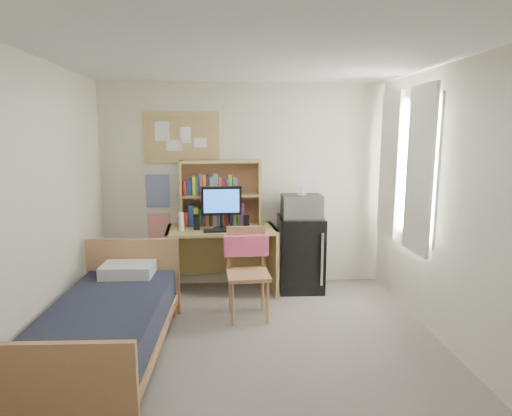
{
  "coord_description": "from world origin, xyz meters",
  "views": [
    {
      "loc": [
        -0.24,
        -3.39,
        1.96
      ],
      "look_at": [
        0.09,
        1.2,
        1.16
      ],
      "focal_mm": 30.0,
      "sensor_mm": 36.0,
      "label": 1
    }
  ],
  "objects": [
    {
      "name": "floor",
      "position": [
        0.0,
        0.0,
        -0.01
      ],
      "size": [
        3.6,
        4.2,
        0.02
      ],
      "primitive_type": "cube",
      "color": "slate",
      "rests_on": "ground"
    },
    {
      "name": "ceiling",
      "position": [
        0.0,
        0.0,
        2.6
      ],
      "size": [
        3.6,
        4.2,
        0.02
      ],
      "primitive_type": "cube",
      "color": "silver",
      "rests_on": "wall_back"
    },
    {
      "name": "wall_back",
      "position": [
        0.0,
        2.1,
        1.3
      ],
      "size": [
        3.6,
        0.04,
        2.6
      ],
      "primitive_type": "cube",
      "color": "silver",
      "rests_on": "floor"
    },
    {
      "name": "wall_front",
      "position": [
        0.0,
        -2.1,
        1.3
      ],
      "size": [
        3.6,
        0.04,
        2.6
      ],
      "primitive_type": "cube",
      "color": "silver",
      "rests_on": "floor"
    },
    {
      "name": "wall_left",
      "position": [
        -1.8,
        0.0,
        1.3
      ],
      "size": [
        0.04,
        4.2,
        2.6
      ],
      "primitive_type": "cube",
      "color": "silver",
      "rests_on": "floor"
    },
    {
      "name": "wall_right",
      "position": [
        1.8,
        0.0,
        1.3
      ],
      "size": [
        0.04,
        4.2,
        2.6
      ],
      "primitive_type": "cube",
      "color": "silver",
      "rests_on": "floor"
    },
    {
      "name": "window_unit",
      "position": [
        1.75,
        1.2,
        1.6
      ],
      "size": [
        0.1,
        1.4,
        1.7
      ],
      "primitive_type": "cube",
      "color": "white",
      "rests_on": "wall_right"
    },
    {
      "name": "curtain_left",
      "position": [
        1.72,
        0.8,
        1.6
      ],
      "size": [
        0.04,
        0.55,
        1.7
      ],
      "primitive_type": "cube",
      "color": "white",
      "rests_on": "wall_right"
    },
    {
      "name": "curtain_right",
      "position": [
        1.72,
        1.6,
        1.6
      ],
      "size": [
        0.04,
        0.55,
        1.7
      ],
      "primitive_type": "cube",
      "color": "white",
      "rests_on": "wall_right"
    },
    {
      "name": "bulletin_board",
      "position": [
        -0.78,
        2.08,
        1.92
      ],
      "size": [
        0.94,
        0.03,
        0.64
      ],
      "primitive_type": "cube",
      "color": "tan",
      "rests_on": "wall_back"
    },
    {
      "name": "poster_wave",
      "position": [
        -1.1,
        2.09,
        1.25
      ],
      "size": [
        0.3,
        0.01,
        0.42
      ],
      "primitive_type": "cube",
      "color": "#253394",
      "rests_on": "wall_back"
    },
    {
      "name": "poster_japan",
      "position": [
        -1.1,
        2.09,
        0.78
      ],
      "size": [
        0.28,
        0.01,
        0.36
      ],
      "primitive_type": "cube",
      "color": "red",
      "rests_on": "wall_back"
    },
    {
      "name": "desk",
      "position": [
        -0.29,
        1.75,
        0.41
      ],
      "size": [
        1.36,
        0.74,
        0.83
      ],
      "primitive_type": "cube",
      "rotation": [
        0.0,
        0.0,
        0.06
      ],
      "color": "tan",
      "rests_on": "floor"
    },
    {
      "name": "desk_chair",
      "position": [
        -0.01,
        0.98,
        0.49
      ],
      "size": [
        0.52,
        0.52,
        0.98
      ],
      "primitive_type": "cube",
      "rotation": [
        0.0,
        0.0,
        0.06
      ],
      "color": "#AE7E52",
      "rests_on": "floor"
    },
    {
      "name": "mini_fridge",
      "position": [
        0.7,
        1.8,
        0.47
      ],
      "size": [
        0.56,
        0.56,
        0.94
      ],
      "primitive_type": "cube",
      "rotation": [
        0.0,
        0.0,
        -0.02
      ],
      "color": "black",
      "rests_on": "floor"
    },
    {
      "name": "bed",
      "position": [
        -1.28,
        0.17,
        0.26
      ],
      "size": [
        1.01,
        1.93,
        0.52
      ],
      "primitive_type": "cube",
      "rotation": [
        0.0,
        0.0,
        -0.04
      ],
      "color": "black",
      "rests_on": "floor"
    },
    {
      "name": "hutch",
      "position": [
        -0.3,
        1.9,
        1.24
      ],
      "size": [
        1.01,
        0.31,
        0.82
      ],
      "primitive_type": "cube",
      "rotation": [
        0.0,
        0.0,
        0.06
      ],
      "color": "tan",
      "rests_on": "desk"
    },
    {
      "name": "monitor",
      "position": [
        -0.29,
        1.69,
        1.09
      ],
      "size": [
        0.49,
        0.07,
        0.52
      ],
      "primitive_type": "cube",
      "rotation": [
        0.0,
        0.0,
        0.06
      ],
      "color": "black",
      "rests_on": "desk"
    },
    {
      "name": "keyboard",
      "position": [
        -0.28,
        1.55,
        0.84
      ],
      "size": [
        0.45,
        0.17,
        0.02
      ],
      "primitive_type": "cube",
      "rotation": [
        0.0,
        0.0,
        0.06
      ],
      "color": "black",
      "rests_on": "desk"
    },
    {
      "name": "speaker_left",
      "position": [
        -0.59,
        1.67,
        0.92
      ],
      "size": [
        0.08,
        0.08,
        0.18
      ],
      "primitive_type": "cube",
      "rotation": [
        0.0,
        0.0,
        0.06
      ],
      "color": "black",
      "rests_on": "desk"
    },
    {
      "name": "speaker_right",
      "position": [
        0.01,
        1.71,
        0.91
      ],
      "size": [
        0.07,
        0.07,
        0.16
      ],
      "primitive_type": "cube",
      "rotation": [
        0.0,
        0.0,
        0.06
      ],
      "color": "black",
      "rests_on": "desk"
    },
    {
      "name": "water_bottle",
      "position": [
        -0.77,
        1.62,
        0.94
      ],
      "size": [
        0.07,
        0.07,
        0.22
      ],
      "primitive_type": "cylinder",
      "rotation": [
        0.0,
        0.0,
        0.06
      ],
      "color": "silver",
      "rests_on": "desk"
    },
    {
      "name": "hoodie",
      "position": [
        -0.02,
        1.18,
        0.76
      ],
      "size": [
        0.5,
        0.18,
        0.23
      ],
      "primitive_type": "cube",
      "rotation": [
        0.0,
        0.0,
        0.06
      ],
      "color": "#F85E8C",
      "rests_on": "desk_chair"
    },
    {
      "name": "microwave",
      "position": [
        0.7,
        1.78,
        1.08
      ],
      "size": [
        0.49,
        0.38,
        0.28
      ],
      "primitive_type": "cube",
      "rotation": [
        0.0,
        0.0,
        -0.02
      ],
      "color": "silver",
      "rests_on": "mini_fridge"
    },
    {
      "name": "desk_fan",
      "position": [
        0.7,
        1.78,
        1.37
      ],
      "size": [
        0.24,
        0.24,
        0.3
      ],
      "primitive_type": "cylinder",
      "rotation": [
        0.0,
        0.0,
        -0.02
      ],
      "color": "silver",
      "rests_on": "microwave"
    },
    {
      "name": "pillow",
      "position": [
        -1.25,
        0.92,
        0.58
      ],
      "size": [
        0.53,
        0.38,
        0.12
      ],
      "primitive_type": "cube",
      "rotation": [
        0.0,
        0.0,
        -0.04
      ],
      "color": "silver",
      "rests_on": "bed"
    }
  ]
}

